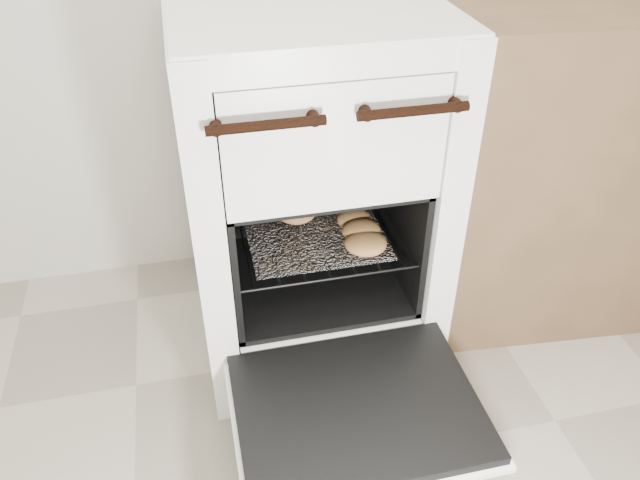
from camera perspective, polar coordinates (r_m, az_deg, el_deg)
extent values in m
cube|color=white|center=(1.57, -1.27, 4.94)|extent=(0.58, 0.62, 0.89)
cylinder|color=black|center=(1.11, -4.93, 10.40)|extent=(0.21, 0.02, 0.02)
cylinder|color=black|center=(1.17, 8.55, 11.58)|extent=(0.21, 0.02, 0.02)
cube|color=black|center=(1.35, 3.42, -14.95)|extent=(0.50, 0.39, 0.02)
cube|color=white|center=(1.37, 3.40, -15.42)|extent=(0.52, 0.41, 0.02)
cylinder|color=black|center=(1.53, -8.29, -0.17)|extent=(0.01, 0.41, 0.01)
cylinder|color=black|center=(1.60, 6.67, 1.78)|extent=(0.01, 0.41, 0.01)
cylinder|color=black|center=(1.40, 1.07, -3.57)|extent=(0.42, 0.01, 0.01)
cylinder|color=black|center=(1.71, -2.04, 4.44)|extent=(0.42, 0.01, 0.01)
cylinder|color=black|center=(1.53, -7.04, 0.00)|extent=(0.01, 0.39, 0.01)
cylinder|color=black|center=(1.54, -4.89, 0.28)|extent=(0.01, 0.39, 0.01)
cylinder|color=black|center=(1.54, -2.75, 0.56)|extent=(0.01, 0.39, 0.01)
cylinder|color=black|center=(1.55, -0.64, 0.84)|extent=(0.01, 0.39, 0.01)
cylinder|color=black|center=(1.56, 1.44, 1.11)|extent=(0.01, 0.39, 0.01)
cylinder|color=black|center=(1.58, 3.50, 1.38)|extent=(0.01, 0.39, 0.01)
cylinder|color=black|center=(1.59, 5.51, 1.64)|extent=(0.01, 0.39, 0.01)
cube|color=white|center=(1.53, -0.49, 0.62)|extent=(0.33, 0.29, 0.01)
ellipsoid|color=tan|center=(1.50, 3.79, 0.89)|extent=(0.09, 0.09, 0.04)
ellipsoid|color=tan|center=(1.54, 3.17, 1.89)|extent=(0.10, 0.10, 0.04)
ellipsoid|color=tan|center=(1.46, 4.19, -0.26)|extent=(0.12, 0.12, 0.04)
ellipsoid|color=tan|center=(1.57, -2.18, 2.60)|extent=(0.14, 0.14, 0.04)
cube|color=brown|center=(1.88, 21.81, 7.32)|extent=(0.91, 0.65, 0.87)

